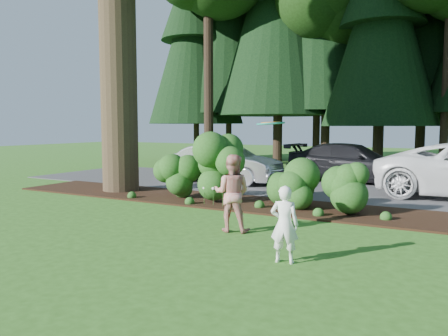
% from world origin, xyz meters
% --- Properties ---
extents(ground, '(80.00, 80.00, 0.00)m').
position_xyz_m(ground, '(0.00, 0.00, 0.00)').
color(ground, '#2B5718').
rests_on(ground, ground).
extents(mulch_bed, '(16.00, 2.50, 0.05)m').
position_xyz_m(mulch_bed, '(0.00, 3.25, 0.03)').
color(mulch_bed, black).
rests_on(mulch_bed, ground).
extents(driveway, '(22.00, 6.00, 0.03)m').
position_xyz_m(driveway, '(0.00, 7.50, 0.01)').
color(driveway, '#38383A').
rests_on(driveway, ground).
extents(shrub_row, '(6.53, 1.60, 1.61)m').
position_xyz_m(shrub_row, '(0.77, 3.14, 0.81)').
color(shrub_row, '#224716').
rests_on(shrub_row, ground).
extents(lily_cluster, '(0.69, 0.09, 0.57)m').
position_xyz_m(lily_cluster, '(-0.30, 2.40, 0.50)').
color(lily_cluster, '#224716').
rests_on(lily_cluster, ground).
extents(car_silver_wagon, '(4.64, 1.72, 1.52)m').
position_xyz_m(car_silver_wagon, '(-2.47, 7.04, 0.79)').
color(car_silver_wagon, '#B9B9BE').
rests_on(car_silver_wagon, driveway).
extents(car_dark_suv, '(5.42, 2.50, 1.53)m').
position_xyz_m(car_dark_suv, '(1.89, 9.80, 0.80)').
color(car_dark_suv, black).
rests_on(car_dark_suv, driveway).
extents(child, '(0.52, 0.39, 1.30)m').
position_xyz_m(child, '(3.25, -1.37, 0.65)').
color(child, white).
rests_on(child, ground).
extents(adult, '(0.93, 0.80, 1.67)m').
position_xyz_m(adult, '(1.48, 0.14, 0.83)').
color(adult, red).
rests_on(adult, ground).
extents(frisbee, '(0.48, 0.48, 0.06)m').
position_xyz_m(frisbee, '(2.90, -1.16, 2.32)').
color(frisbee, '#178071').
rests_on(frisbee, ground).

